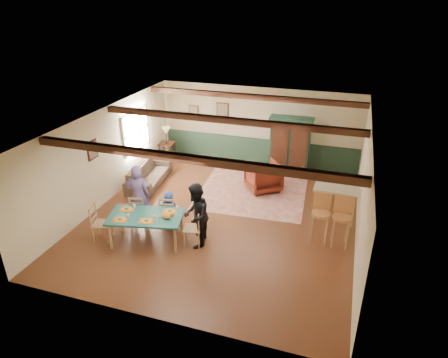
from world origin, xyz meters
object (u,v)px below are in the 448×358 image
(person_child, at_px, (169,209))
(bar_stool_right, at_px, (341,223))
(dining_chair_end_right, at_px, (192,228))
(person_man, at_px, (139,196))
(dining_chair_far_left, at_px, (139,210))
(table_lamp, at_px, (166,135))
(dining_table, at_px, (147,229))
(armchair, at_px, (263,176))
(sofa, at_px, (149,174))
(counter_table, at_px, (334,203))
(end_table, at_px, (167,151))
(person_woman, at_px, (196,216))
(cat, at_px, (166,216))
(armoire, at_px, (290,147))
(bar_stool_left, at_px, (320,219))
(dining_chair_end_left, at_px, (102,223))
(dining_chair_far_right, at_px, (169,212))

(person_child, distance_m, bar_stool_right, 4.30)
(dining_chair_end_right, xyz_separation_m, bar_stool_right, (3.39, 1.05, 0.16))
(person_man, bearing_deg, dining_chair_far_left, 90.00)
(person_child, height_order, table_lamp, table_lamp)
(dining_table, bearing_deg, bar_stool_right, 16.15)
(dining_chair_far_left, xyz_separation_m, person_child, (0.75, 0.25, 0.03))
(person_child, distance_m, armchair, 3.37)
(sofa, bearing_deg, dining_table, -160.11)
(person_man, bearing_deg, dining_table, 116.57)
(counter_table, bearing_deg, end_table, 158.03)
(person_woman, relative_size, cat, 4.58)
(dining_chair_end_right, relative_size, sofa, 0.43)
(person_child, bearing_deg, cat, 99.46)
(dining_chair_end_right, height_order, cat, dining_chair_end_right)
(armoire, relative_size, bar_stool_left, 1.58)
(dining_table, distance_m, table_lamp, 5.31)
(dining_chair_far_left, height_order, bar_stool_right, bar_stool_right)
(bar_stool_right, bearing_deg, person_woman, -166.69)
(person_man, height_order, person_child, person_man)
(armoire, distance_m, armchair, 1.56)
(person_woman, xyz_separation_m, sofa, (-2.70, 2.71, -0.49))
(bar_stool_left, bearing_deg, bar_stool_right, -4.51)
(person_man, bearing_deg, counter_table, -171.56)
(armchair, xyz_separation_m, counter_table, (2.21, -1.14, 0.03))
(sofa, bearing_deg, table_lamp, 1.22)
(counter_table, height_order, bar_stool_left, bar_stool_left)
(dining_chair_end_left, bearing_deg, dining_chair_far_left, -46.17)
(person_woman, bearing_deg, end_table, -160.06)
(end_table, height_order, bar_stool_right, bar_stool_right)
(bar_stool_left, bearing_deg, cat, -162.35)
(dining_chair_far_right, height_order, person_woman, person_woman)
(dining_chair_far_left, distance_m, person_child, 0.79)
(dining_chair_far_right, bearing_deg, table_lamp, -76.73)
(sofa, bearing_deg, counter_table, -101.50)
(dining_chair_far_right, distance_m, counter_table, 4.40)
(dining_chair_far_right, height_order, end_table, dining_chair_far_right)
(bar_stool_left, bearing_deg, sofa, 160.34)
(person_man, bearing_deg, armoire, -138.62)
(person_woman, relative_size, sofa, 0.75)
(person_child, xyz_separation_m, sofa, (-1.72, 2.12, -0.18))
(dining_chair_far_left, distance_m, person_woman, 1.79)
(person_child, relative_size, end_table, 1.53)
(dining_table, xyz_separation_m, bar_stool_right, (4.48, 1.30, 0.26))
(dining_table, height_order, person_woman, person_woman)
(person_woman, xyz_separation_m, bar_stool_left, (2.80, 1.05, -0.18))
(dining_table, distance_m, dining_chair_far_left, 0.81)
(person_man, relative_size, counter_table, 1.49)
(end_table, bearing_deg, counter_table, -21.97)
(dining_chair_far_right, height_order, table_lamp, table_lamp)
(person_man, relative_size, end_table, 2.63)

